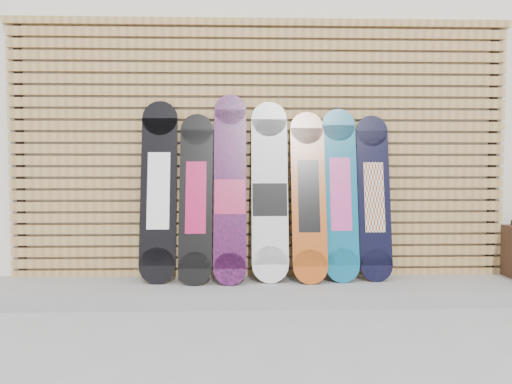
{
  "coord_description": "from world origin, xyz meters",
  "views": [
    {
      "loc": [
        -0.31,
        -3.28,
        1.06
      ],
      "look_at": [
        -0.19,
        0.75,
        0.85
      ],
      "focal_mm": 35.0,
      "sensor_mm": 36.0,
      "label": 1
    }
  ],
  "objects_px": {
    "snowboard_2": "(230,189)",
    "snowboard_3": "(270,192)",
    "snowboard_1": "(196,197)",
    "snowboard_0": "(159,191)",
    "snowboard_4": "(309,196)",
    "snowboard_6": "(374,197)",
    "snowboard_5": "(340,194)"
  },
  "relations": [
    {
      "from": "snowboard_2",
      "to": "snowboard_3",
      "type": "distance_m",
      "value": 0.33
    },
    {
      "from": "snowboard_1",
      "to": "snowboard_2",
      "type": "distance_m",
      "value": 0.29
    },
    {
      "from": "snowboard_0",
      "to": "snowboard_2",
      "type": "distance_m",
      "value": 0.58
    },
    {
      "from": "snowboard_1",
      "to": "snowboard_4",
      "type": "relative_size",
      "value": 0.99
    },
    {
      "from": "snowboard_1",
      "to": "snowboard_6",
      "type": "height_order",
      "value": "snowboard_1"
    },
    {
      "from": "snowboard_2",
      "to": "snowboard_5",
      "type": "xyz_separation_m",
      "value": [
        0.91,
        0.04,
        -0.05
      ]
    },
    {
      "from": "snowboard_1",
      "to": "snowboard_2",
      "type": "relative_size",
      "value": 0.89
    },
    {
      "from": "snowboard_4",
      "to": "snowboard_6",
      "type": "bearing_deg",
      "value": 3.75
    },
    {
      "from": "snowboard_2",
      "to": "snowboard_4",
      "type": "distance_m",
      "value": 0.64
    },
    {
      "from": "snowboard_2",
      "to": "snowboard_4",
      "type": "height_order",
      "value": "snowboard_2"
    },
    {
      "from": "snowboard_1",
      "to": "snowboard_5",
      "type": "distance_m",
      "value": 1.18
    },
    {
      "from": "snowboard_0",
      "to": "snowboard_6",
      "type": "bearing_deg",
      "value": 0.43
    },
    {
      "from": "snowboard_1",
      "to": "snowboard_2",
      "type": "bearing_deg",
      "value": -1.17
    },
    {
      "from": "snowboard_2",
      "to": "snowboard_5",
      "type": "height_order",
      "value": "snowboard_2"
    },
    {
      "from": "snowboard_3",
      "to": "snowboard_4",
      "type": "xyz_separation_m",
      "value": [
        0.32,
        -0.02,
        -0.03
      ]
    },
    {
      "from": "snowboard_2",
      "to": "snowboard_4",
      "type": "bearing_deg",
      "value": 1.21
    },
    {
      "from": "snowboard_0",
      "to": "snowboard_1",
      "type": "xyz_separation_m",
      "value": [
        0.31,
        -0.03,
        -0.05
      ]
    },
    {
      "from": "snowboard_1",
      "to": "snowboard_6",
      "type": "bearing_deg",
      "value": 1.71
    },
    {
      "from": "snowboard_0",
      "to": "snowboard_1",
      "type": "distance_m",
      "value": 0.31
    },
    {
      "from": "snowboard_1",
      "to": "snowboard_3",
      "type": "xyz_separation_m",
      "value": [
        0.6,
        0.03,
        0.04
      ]
    },
    {
      "from": "snowboard_1",
      "to": "snowboard_3",
      "type": "distance_m",
      "value": 0.6
    },
    {
      "from": "snowboard_5",
      "to": "snowboard_0",
      "type": "bearing_deg",
      "value": -180.0
    },
    {
      "from": "snowboard_3",
      "to": "snowboard_5",
      "type": "distance_m",
      "value": 0.58
    },
    {
      "from": "snowboard_0",
      "to": "snowboard_1",
      "type": "bearing_deg",
      "value": -5.69
    },
    {
      "from": "snowboard_2",
      "to": "snowboard_6",
      "type": "xyz_separation_m",
      "value": [
        1.19,
        0.05,
        -0.07
      ]
    },
    {
      "from": "snowboard_0",
      "to": "snowboard_3",
      "type": "relative_size",
      "value": 1.0
    },
    {
      "from": "snowboard_2",
      "to": "snowboard_4",
      "type": "xyz_separation_m",
      "value": [
        0.64,
        0.01,
        -0.06
      ]
    },
    {
      "from": "snowboard_6",
      "to": "snowboard_3",
      "type": "bearing_deg",
      "value": -179.17
    },
    {
      "from": "snowboard_3",
      "to": "snowboard_6",
      "type": "xyz_separation_m",
      "value": [
        0.87,
        0.01,
        -0.04
      ]
    },
    {
      "from": "snowboard_4",
      "to": "snowboard_6",
      "type": "xyz_separation_m",
      "value": [
        0.55,
        0.04,
        -0.01
      ]
    },
    {
      "from": "snowboard_0",
      "to": "snowboard_2",
      "type": "height_order",
      "value": "snowboard_2"
    },
    {
      "from": "snowboard_5",
      "to": "snowboard_6",
      "type": "relative_size",
      "value": 1.04
    }
  ]
}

